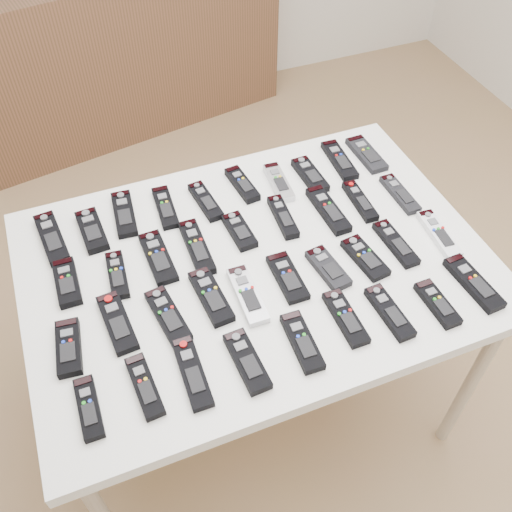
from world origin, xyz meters
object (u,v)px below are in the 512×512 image
object	(u,v)px
remote_28	(439,234)
remote_14	(239,231)
remote_6	(279,182)
remote_21	(168,316)
remote_24	(287,277)
remote_9	(366,154)
remote_16	(328,210)
remote_33	(302,342)
remote_22	(211,296)
remote_32	(247,361)
remote_13	(197,247)
remote_19	(69,347)
remote_3	(165,207)
remote_29	(89,408)
remote_31	(192,372)
remote_25	(328,268)
remote_23	(248,295)
remote_27	(396,243)
remote_36	(437,304)
remote_12	(158,257)
remote_17	(360,201)
remote_10	(67,283)
remote_15	(283,217)
table	(256,274)
remote_2	(124,214)
remote_0	(52,238)
remote_18	(400,194)
remote_34	(346,318)
remote_20	(117,322)
remote_26	(365,258)
remote_8	(339,160)
remote_5	(242,184)
remote_1	(92,231)
remote_35	(389,312)
remote_30	(145,386)
remote_7	(310,175)
remote_37	(474,283)

from	to	relation	value
remote_28	remote_14	bearing A→B (deg)	162.10
remote_6	remote_21	bearing A→B (deg)	-137.44
remote_24	remote_9	bearing A→B (deg)	41.15
remote_16	remote_33	size ratio (longest dim) A/B	1.17
remote_22	remote_32	xyz separation A→B (m)	(0.02, -0.21, -0.00)
remote_13	remote_19	distance (m)	0.43
remote_3	remote_13	world-z (taller)	remote_13
remote_29	remote_31	world-z (taller)	same
remote_16	remote_33	xyz separation A→B (m)	(-0.26, -0.39, -0.00)
remote_25	remote_23	bearing A→B (deg)	174.18
remote_27	remote_36	size ratio (longest dim) A/B	1.19
remote_12	remote_33	distance (m)	0.47
remote_17	remote_32	world-z (taller)	remote_32
remote_10	remote_31	world-z (taller)	remote_10
remote_10	remote_15	distance (m)	0.62
table	remote_2	bearing A→B (deg)	134.15
remote_6	remote_28	distance (m)	0.50
remote_0	remote_17	xyz separation A→B (m)	(0.88, -0.18, -0.00)
remote_18	remote_36	xyz separation A→B (m)	(-0.13, -0.40, 0.00)
remote_6	remote_34	world-z (taller)	remote_6
remote_12	remote_17	distance (m)	0.62
remote_2	remote_17	bearing A→B (deg)	-11.52
remote_12	remote_15	xyz separation A→B (m)	(0.38, 0.02, 0.00)
remote_17	remote_18	xyz separation A→B (m)	(0.13, -0.02, -0.00)
remote_13	remote_20	bearing A→B (deg)	-146.18
remote_32	remote_33	distance (m)	0.14
remote_23	remote_26	size ratio (longest dim) A/B	1.21
remote_8	remote_12	distance (m)	0.68
remote_8	remote_26	bearing A→B (deg)	-104.21
remote_5	remote_9	bearing A→B (deg)	-6.79
remote_10	remote_20	size ratio (longest dim) A/B	0.84
remote_2	remote_24	bearing A→B (deg)	-43.17
remote_22	remote_28	xyz separation A→B (m)	(0.67, -0.03, -0.00)
remote_1	remote_12	xyz separation A→B (m)	(0.15, -0.17, -0.00)
table	remote_16	xyz separation A→B (m)	(0.27, 0.10, 0.07)
remote_24	remote_14	bearing A→B (deg)	106.62
remote_6	remote_35	distance (m)	0.56
remote_0	remote_26	bearing A→B (deg)	-31.93
remote_29	remote_33	bearing A→B (deg)	-1.34
table	remote_30	size ratio (longest dim) A/B	7.57
remote_2	remote_7	distance (m)	0.58
remote_3	remote_17	distance (m)	0.58
remote_24	remote_29	xyz separation A→B (m)	(-0.56, -0.18, 0.00)
remote_9	remote_26	xyz separation A→B (m)	(-0.22, -0.40, 0.00)
remote_29	remote_35	size ratio (longest dim) A/B	0.91
remote_26	remote_31	size ratio (longest dim) A/B	0.81
remote_15	remote_25	bearing A→B (deg)	-77.31
remote_14	remote_17	bearing A→B (deg)	-5.42
remote_28	remote_30	distance (m)	0.91
remote_37	remote_23	bearing A→B (deg)	158.74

